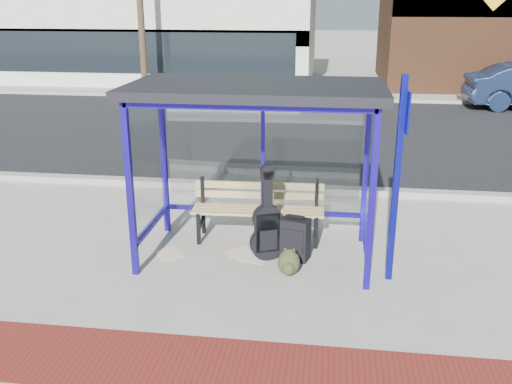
# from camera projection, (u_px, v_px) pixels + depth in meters

# --- Properties ---
(ground) EXTENTS (120.00, 120.00, 0.00)m
(ground) POSITION_uv_depth(u_px,v_px,m) (256.00, 256.00, 8.06)
(ground) COLOR #B2ADA0
(ground) RESTS_ON ground
(brick_paver_strip) EXTENTS (60.00, 1.00, 0.01)m
(brick_paver_strip) POSITION_uv_depth(u_px,v_px,m) (221.00, 367.00, 5.62)
(brick_paver_strip) COLOR maroon
(brick_paver_strip) RESTS_ON ground
(curb_near) EXTENTS (60.00, 0.25, 0.12)m
(curb_near) POSITION_uv_depth(u_px,v_px,m) (277.00, 188.00, 10.76)
(curb_near) COLOR gray
(curb_near) RESTS_ON ground
(street_asphalt) EXTENTS (60.00, 10.00, 0.00)m
(street_asphalt) POSITION_uv_depth(u_px,v_px,m) (295.00, 131.00, 15.56)
(street_asphalt) COLOR black
(street_asphalt) RESTS_ON ground
(curb_far) EXTENTS (60.00, 0.25, 0.12)m
(curb_far) POSITION_uv_depth(u_px,v_px,m) (305.00, 98.00, 20.33)
(curb_far) COLOR gray
(curb_far) RESTS_ON ground
(far_sidewalk) EXTENTS (60.00, 4.00, 0.01)m
(far_sidewalk) POSITION_uv_depth(u_px,v_px,m) (308.00, 92.00, 22.13)
(far_sidewalk) COLOR #B2ADA0
(far_sidewalk) RESTS_ON ground
(bus_shelter) EXTENTS (3.30, 1.80, 2.42)m
(bus_shelter) POSITION_uv_depth(u_px,v_px,m) (257.00, 110.00, 7.46)
(bus_shelter) COLOR #1A0D91
(bus_shelter) RESTS_ON ground
(storefront_white) EXTENTS (18.00, 6.04, 4.00)m
(storefront_white) POSITION_uv_depth(u_px,v_px,m) (111.00, 32.00, 25.43)
(storefront_white) COLOR silver
(storefront_white) RESTS_ON ground
(storefront_brown) EXTENTS (10.00, 7.08, 6.40)m
(storefront_brown) POSITION_uv_depth(u_px,v_px,m) (510.00, 5.00, 23.35)
(storefront_brown) COLOR #59331E
(storefront_brown) RESTS_ON ground
(bench) EXTENTS (1.96, 0.56, 0.92)m
(bench) POSITION_uv_depth(u_px,v_px,m) (258.00, 206.00, 8.48)
(bench) COLOR black
(bench) RESTS_ON ground
(guitar_bag) EXTENTS (0.49, 0.30, 1.29)m
(guitar_bag) POSITION_uv_depth(u_px,v_px,m) (267.00, 227.00, 7.82)
(guitar_bag) COLOR black
(guitar_bag) RESTS_ON ground
(suitcase) EXTENTS (0.43, 0.33, 0.66)m
(suitcase) POSITION_uv_depth(u_px,v_px,m) (295.00, 239.00, 7.86)
(suitcase) COLOR black
(suitcase) RESTS_ON ground
(backpack) EXTENTS (0.29, 0.27, 0.35)m
(backpack) POSITION_uv_depth(u_px,v_px,m) (289.00, 263.00, 7.46)
(backpack) COLOR #2D2E1A
(backpack) RESTS_ON ground
(sign_post) EXTENTS (0.11, 0.33, 2.63)m
(sign_post) POSITION_uv_depth(u_px,v_px,m) (398.00, 170.00, 6.94)
(sign_post) COLOR #0B0E7F
(sign_post) RESTS_ON ground
(newspaper_a) EXTENTS (0.44, 0.43, 0.01)m
(newspaper_a) POSITION_uv_depth(u_px,v_px,m) (239.00, 252.00, 8.18)
(newspaper_a) COLOR white
(newspaper_a) RESTS_ON ground
(newspaper_b) EXTENTS (0.52, 0.53, 0.01)m
(newspaper_b) POSITION_uv_depth(u_px,v_px,m) (169.00, 254.00, 8.12)
(newspaper_b) COLOR white
(newspaper_b) RESTS_ON ground
(newspaper_c) EXTENTS (0.47, 0.41, 0.01)m
(newspaper_c) POSITION_uv_depth(u_px,v_px,m) (253.00, 258.00, 7.99)
(newspaper_c) COLOR white
(newspaper_c) RESTS_ON ground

